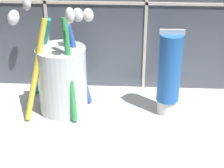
# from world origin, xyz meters

# --- Properties ---
(sink_counter) EXTENTS (0.70, 0.36, 0.02)m
(sink_counter) POSITION_xyz_m (0.00, 0.00, 0.01)
(sink_counter) COLOR silver
(sink_counter) RESTS_ON ground
(toothbrush_cup) EXTENTS (0.13, 0.12, 0.19)m
(toothbrush_cup) POSITION_xyz_m (-0.12, 0.09, 0.08)
(toothbrush_cup) COLOR silver
(toothbrush_cup) RESTS_ON sink_counter
(toothpaste_tube) EXTENTS (0.04, 0.04, 0.14)m
(toothpaste_tube) POSITION_xyz_m (0.05, 0.09, 0.09)
(toothpaste_tube) COLOR white
(toothpaste_tube) RESTS_ON sink_counter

